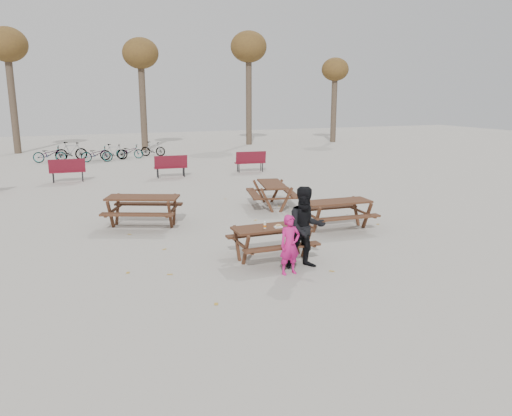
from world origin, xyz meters
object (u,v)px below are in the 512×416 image
object	(u,v)px
picnic_table_north	(143,211)
food_tray	(278,227)
main_picnic_table	(272,234)
child	(290,245)
soda_bottle	(265,225)
picnic_table_far	(272,195)
picnic_table_east	(337,215)
adult	(306,228)

from	to	relation	value
picnic_table_north	food_tray	bearing A→B (deg)	-37.31
main_picnic_table	child	world-z (taller)	child
food_tray	soda_bottle	world-z (taller)	soda_bottle
picnic_table_far	soda_bottle	bearing A→B (deg)	167.70
picnic_table_east	picnic_table_north	xyz separation A→B (m)	(-5.08, 2.31, 0.03)
food_tray	picnic_table_north	bearing A→B (deg)	119.79
main_picnic_table	child	distance (m)	1.06
main_picnic_table	soda_bottle	xyz separation A→B (m)	(-0.21, -0.10, 0.26)
picnic_table_north	picnic_table_far	distance (m)	4.58
soda_bottle	picnic_table_far	distance (m)	5.67
picnic_table_east	food_tray	bearing A→B (deg)	-142.18
adult	picnic_table_north	size ratio (longest dim) A/B	0.89
picnic_table_east	picnic_table_far	bearing A→B (deg)	102.64
picnic_table_east	picnic_table_north	distance (m)	5.58
soda_bottle	adult	bearing A→B (deg)	-47.67
child	picnic_table_north	xyz separation A→B (m)	(-2.27, 5.13, -0.21)
main_picnic_table	food_tray	distance (m)	0.27
adult	soda_bottle	bearing A→B (deg)	139.47
picnic_table_far	picnic_table_east	bearing A→B (deg)	-157.08
food_tray	child	bearing A→B (deg)	-98.49
main_picnic_table	child	bearing A→B (deg)	-92.02
child	adult	bearing A→B (deg)	22.10
picnic_table_east	picnic_table_north	bearing A→B (deg)	157.82
picnic_table_far	food_tray	bearing A→B (deg)	170.82
main_picnic_table	soda_bottle	bearing A→B (deg)	-155.46
child	adult	size ratio (longest dim) A/B	0.71
main_picnic_table	food_tray	bearing A→B (deg)	-55.79
main_picnic_table	picnic_table_far	bearing A→B (deg)	66.76
child	adult	distance (m)	0.60
food_tray	soda_bottle	size ratio (longest dim) A/B	1.06
soda_bottle	child	xyz separation A→B (m)	(0.17, -0.96, -0.20)
picnic_table_east	picnic_table_far	size ratio (longest dim) A/B	0.99
adult	picnic_table_east	distance (m)	3.50
soda_bottle	main_picnic_table	bearing A→B (deg)	24.54
soda_bottle	child	distance (m)	1.00
picnic_table_far	child	bearing A→B (deg)	172.69
child	picnic_table_east	bearing A→B (deg)	41.55
soda_bottle	child	size ratio (longest dim) A/B	0.13
soda_bottle	picnic_table_east	size ratio (longest dim) A/B	0.09
soda_bottle	picnic_table_far	size ratio (longest dim) A/B	0.09
soda_bottle	child	world-z (taller)	child
child	picnic_table_far	world-z (taller)	child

